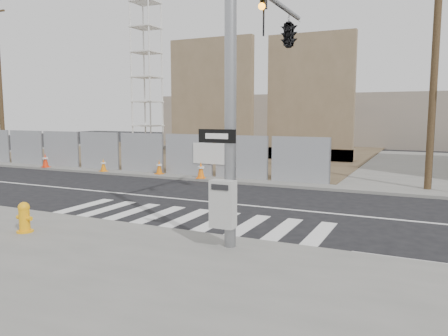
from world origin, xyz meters
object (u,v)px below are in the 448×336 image
at_px(traffic_cone_c, 159,167).
at_px(traffic_cone_a, 45,160).
at_px(traffic_cone_d, 201,170).
at_px(crane_tower, 146,41).
at_px(traffic_cone_b, 103,165).
at_px(fire_hydrant, 24,217).
at_px(signal_pole, 272,51).

bearing_deg(traffic_cone_c, traffic_cone_a, -177.00).
xyz_separation_m(traffic_cone_a, traffic_cone_d, (9.92, 0.00, -0.00)).
relative_size(crane_tower, traffic_cone_b, 26.39).
relative_size(crane_tower, fire_hydrant, 23.39).
bearing_deg(traffic_cone_a, traffic_cone_b, 0.00).
bearing_deg(traffic_cone_b, crane_tower, 115.63).
height_order(fire_hydrant, traffic_cone_c, fire_hydrant).
bearing_deg(crane_tower, signal_pole, -47.43).
bearing_deg(traffic_cone_d, traffic_cone_b, -180.00).
bearing_deg(crane_tower, traffic_cone_b, -64.37).
bearing_deg(crane_tower, traffic_cone_a, -81.17).
height_order(signal_pole, crane_tower, crane_tower).
relative_size(signal_pole, traffic_cone_d, 8.88).
distance_m(crane_tower, fire_hydrant, 27.37).
xyz_separation_m(crane_tower, traffic_cone_a, (1.99, -12.78, -8.52)).
relative_size(traffic_cone_a, traffic_cone_c, 1.11).
xyz_separation_m(traffic_cone_b, traffic_cone_c, (3.21, 0.39, 0.01)).
bearing_deg(signal_pole, fire_hydrant, -143.36).
relative_size(crane_tower, traffic_cone_a, 22.92).
bearing_deg(traffic_cone_b, traffic_cone_d, 0.00).
xyz_separation_m(fire_hydrant, traffic_cone_d, (-0.38, 10.14, 0.00)).
bearing_deg(traffic_cone_d, crane_tower, 132.96).
relative_size(crane_tower, traffic_cone_d, 23.03).
bearing_deg(traffic_cone_b, traffic_cone_a, 180.00).
height_order(fire_hydrant, traffic_cone_a, traffic_cone_a).
distance_m(traffic_cone_a, traffic_cone_b, 4.14).
bearing_deg(fire_hydrant, signal_pole, 37.62).
height_order(signal_pole, traffic_cone_d, signal_pole).
distance_m(traffic_cone_b, traffic_cone_c, 3.23).
height_order(crane_tower, traffic_cone_b, crane_tower).
bearing_deg(traffic_cone_d, signal_pole, -48.25).
xyz_separation_m(fire_hydrant, traffic_cone_c, (-2.94, 10.53, -0.03)).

